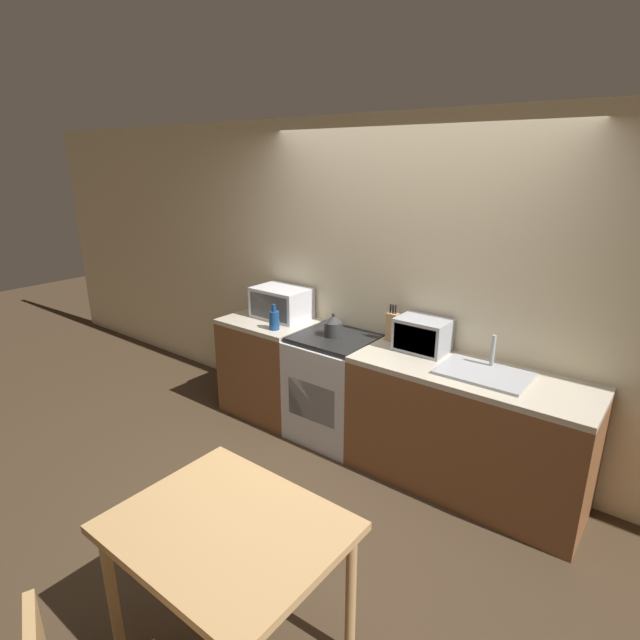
% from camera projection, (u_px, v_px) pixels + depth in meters
% --- Properties ---
extents(ground_plane, '(16.00, 16.00, 0.00)m').
position_uv_depth(ground_plane, '(318.00, 498.00, 3.50)').
color(ground_plane, '#3D2D1E').
extents(wall_back, '(10.00, 0.06, 2.60)m').
position_uv_depth(wall_back, '(404.00, 288.00, 3.92)').
color(wall_back, beige).
rests_on(wall_back, ground_plane).
extents(counter_left_run, '(0.80, 0.62, 0.90)m').
position_uv_depth(counter_left_run, '(271.00, 366.00, 4.60)').
color(counter_left_run, brown).
rests_on(counter_left_run, ground_plane).
extents(counter_right_run, '(1.64, 0.62, 0.90)m').
position_uv_depth(counter_right_run, '(465.00, 430.00, 3.51)').
color(counter_right_run, brown).
rests_on(counter_right_run, ground_plane).
extents(stove_range, '(0.65, 0.62, 0.90)m').
position_uv_depth(stove_range, '(334.00, 387.00, 4.18)').
color(stove_range, silver).
rests_on(stove_range, ground_plane).
extents(kettle, '(0.15, 0.15, 0.19)m').
position_uv_depth(kettle, '(333.00, 326.00, 4.02)').
color(kettle, '#2D2D2D').
rests_on(kettle, stove_range).
extents(microwave, '(0.49, 0.35, 0.27)m').
position_uv_depth(microwave, '(281.00, 303.00, 4.47)').
color(microwave, silver).
rests_on(microwave, counter_left_run).
extents(bottle, '(0.09, 0.09, 0.22)m').
position_uv_depth(bottle, '(274.00, 320.00, 4.18)').
color(bottle, navy).
rests_on(bottle, counter_left_run).
extents(knife_block, '(0.09, 0.06, 0.30)m').
position_uv_depth(knife_block, '(392.00, 327.00, 3.90)').
color(knife_block, tan).
rests_on(knife_block, counter_right_run).
extents(toaster_oven, '(0.38, 0.28, 0.25)m').
position_uv_depth(toaster_oven, '(422.00, 335.00, 3.70)').
color(toaster_oven, '#999BA0').
rests_on(toaster_oven, counter_right_run).
extents(sink_basin, '(0.58, 0.40, 0.24)m').
position_uv_depth(sink_basin, '(484.00, 373.00, 3.32)').
color(sink_basin, '#999BA0').
rests_on(sink_basin, counter_right_run).
extents(dining_table, '(0.98, 0.79, 0.76)m').
position_uv_depth(dining_table, '(228.00, 541.00, 2.19)').
color(dining_table, tan).
rests_on(dining_table, ground_plane).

